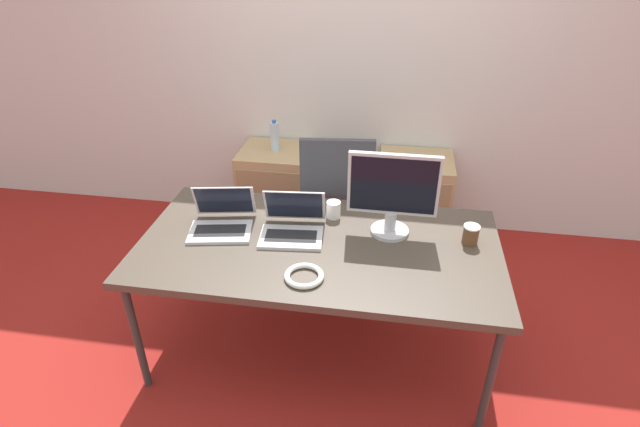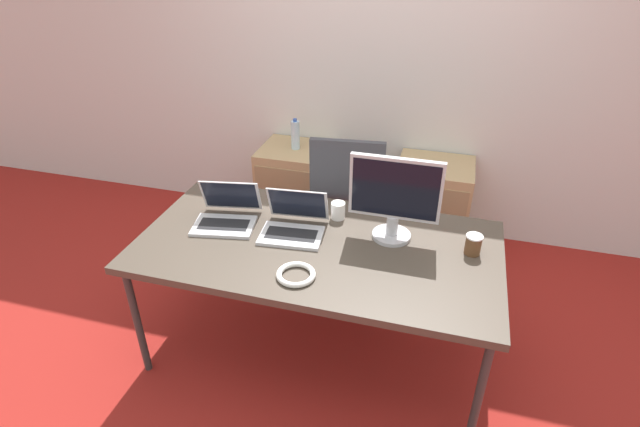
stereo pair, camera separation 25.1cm
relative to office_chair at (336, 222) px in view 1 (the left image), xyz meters
The scene contains 13 objects.
ground_plane 0.85m from the office_chair, 89.91° to the right, with size 14.00×14.00×0.00m, color maroon.
wall_back 1.18m from the office_chair, 89.91° to the left, with size 10.00×0.05×2.60m.
desk 0.80m from the office_chair, 89.91° to the right, with size 1.85×0.95×0.73m.
office_chair is the anchor object (origin of this frame).
cabinet_left 0.73m from the office_chair, 136.49° to the left, with size 0.53×0.47×0.67m.
cabinet_right 0.72m from the office_chair, 44.50° to the left, with size 0.53×0.47×0.67m.
water_bottle 0.82m from the office_chair, 136.37° to the left, with size 0.06×0.06×0.23m.
laptop_left 0.79m from the office_chair, 102.35° to the right, with size 0.34×0.33×0.22m.
laptop_right 0.95m from the office_chair, 127.63° to the right, with size 0.36×0.35×0.22m.
monitor 0.88m from the office_chair, 58.63° to the right, with size 0.46×0.20×0.45m.
coffee_cup_white 0.61m from the office_chair, 85.05° to the right, with size 0.08×0.08×0.10m.
coffee_cup_brown 1.05m from the office_chair, 39.09° to the right, with size 0.08×0.08×0.10m.
cable_coil 1.09m from the office_chair, 91.00° to the right, with size 0.19×0.19×0.03m.
Camera 1 is at (0.34, -2.09, 2.17)m, focal length 28.00 mm.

